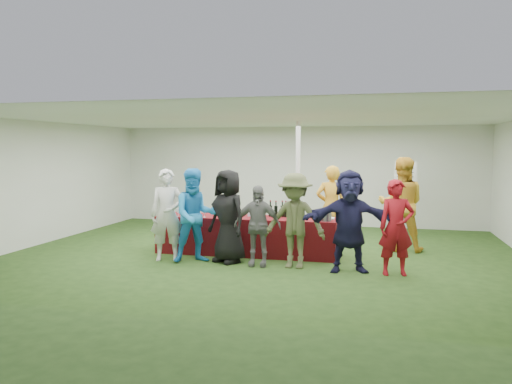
% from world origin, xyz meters
% --- Properties ---
extents(ground, '(60.00, 60.00, 0.00)m').
position_xyz_m(ground, '(0.00, 0.00, 0.00)').
color(ground, '#284719').
rests_on(ground, ground).
extents(tent, '(10.00, 10.00, 10.00)m').
position_xyz_m(tent, '(0.50, 1.20, 1.35)').
color(tent, white).
rests_on(tent, ground).
extents(serving_table, '(3.60, 0.80, 0.75)m').
position_xyz_m(serving_table, '(-0.33, -0.10, 0.38)').
color(serving_table, '#5F070D').
rests_on(serving_table, ground).
extents(wine_bottles, '(0.78, 0.14, 0.32)m').
position_xyz_m(wine_bottles, '(0.29, 0.05, 0.87)').
color(wine_bottles, black).
rests_on(wine_bottles, serving_table).
extents(wine_glasses, '(1.13, 0.09, 0.16)m').
position_xyz_m(wine_glasses, '(-1.24, -0.36, 0.86)').
color(wine_glasses, silver).
rests_on(wine_glasses, serving_table).
extents(water_bottle, '(0.07, 0.07, 0.23)m').
position_xyz_m(water_bottle, '(-0.29, -0.02, 0.85)').
color(water_bottle, silver).
rests_on(water_bottle, serving_table).
extents(bar_towel, '(0.25, 0.18, 0.03)m').
position_xyz_m(bar_towel, '(1.28, -0.05, 0.77)').
color(bar_towel, white).
rests_on(bar_towel, serving_table).
extents(dump_bucket, '(0.22, 0.22, 0.18)m').
position_xyz_m(dump_bucket, '(1.27, -0.32, 0.84)').
color(dump_bucket, slate).
rests_on(dump_bucket, serving_table).
extents(wine_list_sign, '(0.50, 0.03, 1.80)m').
position_xyz_m(wine_list_sign, '(2.83, 2.53, 1.32)').
color(wine_list_sign, slate).
rests_on(wine_list_sign, ground).
extents(staff_pourer, '(0.69, 0.49, 1.76)m').
position_xyz_m(staff_pourer, '(1.27, 0.87, 0.88)').
color(staff_pourer, gold).
rests_on(staff_pourer, ground).
extents(staff_back, '(0.97, 0.77, 1.93)m').
position_xyz_m(staff_back, '(2.68, 0.98, 0.97)').
color(staff_back, gold).
rests_on(staff_back, ground).
extents(customer_0, '(0.73, 0.59, 1.73)m').
position_xyz_m(customer_0, '(-1.63, -0.98, 0.86)').
color(customer_0, silver).
rests_on(customer_0, ground).
extents(customer_1, '(1.06, 1.00, 1.74)m').
position_xyz_m(customer_1, '(-1.06, -1.00, 0.87)').
color(customer_1, '#2086D1').
rests_on(customer_1, ground).
extents(customer_2, '(1.00, 0.90, 1.72)m').
position_xyz_m(customer_2, '(-0.47, -0.87, 0.86)').
color(customer_2, black).
rests_on(customer_2, ground).
extents(customer_3, '(0.87, 0.41, 1.45)m').
position_xyz_m(customer_3, '(0.12, -1.01, 0.73)').
color(customer_3, slate).
rests_on(customer_3, ground).
extents(customer_4, '(1.12, 0.69, 1.68)m').
position_xyz_m(customer_4, '(0.80, -1.01, 0.84)').
color(customer_4, '#4C522F').
rests_on(customer_4, ground).
extents(customer_5, '(1.69, 0.83, 1.75)m').
position_xyz_m(customer_5, '(1.75, -1.05, 0.88)').
color(customer_5, '#181738').
rests_on(customer_5, ground).
extents(customer_6, '(0.65, 0.50, 1.60)m').
position_xyz_m(customer_6, '(2.52, -1.11, 0.80)').
color(customer_6, maroon).
rests_on(customer_6, ground).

